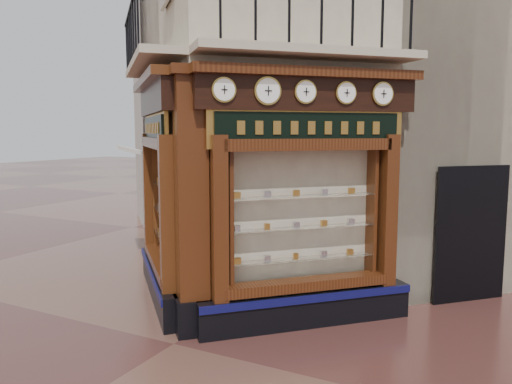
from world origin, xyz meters
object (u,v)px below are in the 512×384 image
Objects in this scene: clock_c at (305,92)px; signboard_left at (155,128)px; awning at (138,261)px; clock_d at (346,93)px; clock_e at (383,94)px; corner_pilaster at (192,206)px; signboard_right at (310,128)px; clock_a at (224,90)px; clock_b at (268,91)px.

clock_c is 2.96m from signboard_left.
awning is 0.64× the size of signboard_left.
clock_d is 0.63m from clock_e.
awning is at bearing 96.29° from corner_pilaster.
awning is 0.58× the size of signboard_right.
clock_e is (1.77, 1.77, 0.00)m from clock_a.
clock_a reaches higher than signboard_left.
signboard_left is (-2.05, 1.03, -0.52)m from clock_a.
clock_b is 1.87m from clock_e.
clock_c is 0.15× the size of signboard_right.
clock_b is 0.18× the size of signboard_right.
clock_c reaches higher than clock_d.
clock_b is at bearing -180.00° from clock_e.
clock_a is 2.35m from signboard_left.
clock_a is 2.51m from clock_e.
clock_a is 1.88m from clock_d.
signboard_left is at bearing 140.08° from clock_d.
clock_d reaches higher than signboard_right.
signboard_right reaches higher than awning.
clock_c is 0.26× the size of awning.
corner_pilaster is 1.93× the size of signboard_left.
clock_e is at bearing 0.00° from clock_c.
corner_pilaster reaches higher than awning.
corner_pilaster reaches higher than clock_e.
signboard_left is at bearing 135.00° from signboard_right.
signboard_left is 2.92m from signboard_right.
clock_b is (0.45, 0.45, 0.00)m from clock_a.
clock_a is 0.17× the size of signboard_left.
signboard_left is (2.10, -1.84, 3.10)m from awning.
clock_b is 1.24m from clock_d.
corner_pilaster is at bearing 157.76° from clock_b.
corner_pilaster is 2.02m from clock_b.
clock_a reaches higher than awning.
signboard_right is (-0.90, -0.74, -0.52)m from clock_e.
clock_c is 0.95× the size of clock_e.
clock_e is at bearing -124.00° from signboard_left.
signboard_right is at bearing 168.32° from clock_d.
clock_e is at bearing 0.00° from clock_b.
signboard_right is at bearing 4.69° from clock_a.
clock_c is at bearing -138.25° from signboard_left.
corner_pilaster is 9.83× the size of clock_b.
clock_a is 0.86× the size of clock_b.
clock_a is 1.04× the size of clock_d.
clock_b reaches higher than clock_a.
clock_b is (1.04, 0.44, 1.67)m from corner_pilaster.
clock_b is at bearing -180.00° from clock_d.
clock_e is at bearing -145.48° from awning.
signboard_left is (-2.50, 0.58, -0.52)m from clock_b.
signboard_left is at bearing 131.75° from clock_c.
clock_a is (0.59, -0.02, 1.67)m from corner_pilaster.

